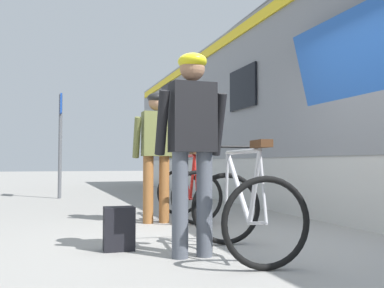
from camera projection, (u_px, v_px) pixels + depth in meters
ground_plane at (253, 245)px, 4.10m from camera, size 80.00×80.00×0.00m
train_car at (382, 91)px, 6.73m from camera, size 3.24×21.43×3.88m
cyclist_near_in_olive at (156, 145)px, 5.69m from camera, size 0.62×0.32×1.76m
cyclist_far_in_dark at (192, 134)px, 3.64m from camera, size 0.62×0.32×1.76m
bicycle_near_red at (188, 191)px, 6.00m from camera, size 0.79×1.12×0.99m
bicycle_far_silver at (244, 209)px, 3.65m from camera, size 0.83×1.14×0.99m
backpack_on_platform at (119, 229)px, 3.87m from camera, size 0.29×0.19×0.40m
platform_sign_post at (60, 128)px, 9.65m from camera, size 0.08×0.70×2.40m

